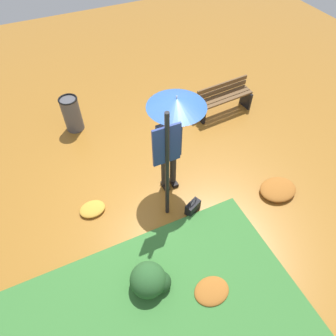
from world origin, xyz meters
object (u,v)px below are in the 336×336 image
(handbag, at_px, (193,207))
(trash_bin, at_px, (72,114))
(info_sign_post, at_px, (167,158))
(person_with_umbrella, at_px, (173,122))
(park_bench, at_px, (224,98))

(handbag, relative_size, trash_bin, 0.44)
(info_sign_post, distance_m, trash_bin, 3.32)
(handbag, bearing_deg, person_with_umbrella, 93.81)
(person_with_umbrella, distance_m, handbag, 1.62)
(person_with_umbrella, relative_size, handbag, 5.53)
(park_bench, xyz_separation_m, trash_bin, (-3.42, 0.92, 0.02))
(person_with_umbrella, height_order, park_bench, person_with_umbrella)
(person_with_umbrella, xyz_separation_m, handbag, (0.05, -0.77, -1.42))
(person_with_umbrella, relative_size, info_sign_post, 0.89)
(person_with_umbrella, xyz_separation_m, park_bench, (2.07, 1.50, -1.15))
(info_sign_post, xyz_separation_m, trash_bin, (-0.98, 3.00, -1.03))
(person_with_umbrella, distance_m, trash_bin, 3.00)
(handbag, distance_m, trash_bin, 3.50)
(park_bench, bearing_deg, info_sign_post, -139.61)
(person_with_umbrella, bearing_deg, park_bench, 35.96)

